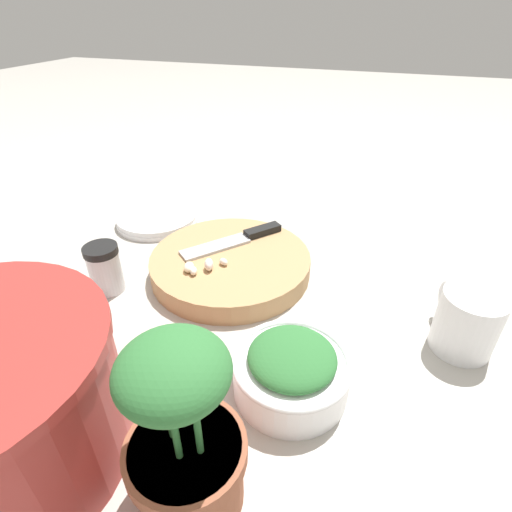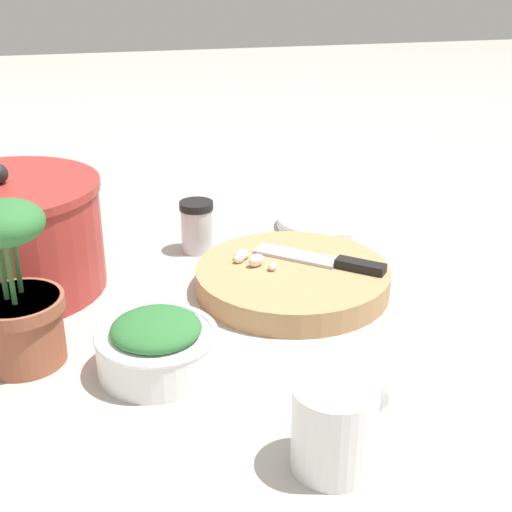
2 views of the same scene
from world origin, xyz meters
name	(u,v)px [view 2 (image 2 of 2)]	position (x,y,z in m)	size (l,w,h in m)	color
ground_plane	(270,326)	(0.00, 0.00, 0.00)	(5.00, 5.00, 0.00)	#B2ADA3
cutting_board	(293,279)	(0.09, -0.06, 0.02)	(0.28, 0.28, 0.04)	tan
chef_knife	(327,261)	(0.10, -0.11, 0.04)	(0.15, 0.17, 0.01)	black
garlic_cloves	(251,259)	(0.12, 0.00, 0.04)	(0.07, 0.06, 0.02)	#F3E9C7
herb_bowl	(157,345)	(-0.07, 0.15, 0.03)	(0.14, 0.14, 0.07)	white
spice_jar	(197,226)	(0.27, 0.06, 0.04)	(0.05, 0.05, 0.08)	silver
coffee_mug	(336,426)	(-0.27, 0.00, 0.04)	(0.08, 0.11, 0.09)	white
plate_stack	(326,222)	(0.32, -0.18, 0.01)	(0.17, 0.17, 0.02)	white
stock_pot	(7,237)	(0.19, 0.33, 0.08)	(0.27, 0.27, 0.19)	#9E2D28
potted_herb	(16,298)	(-0.01, 0.31, 0.09)	(0.11, 0.11, 0.20)	#935138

